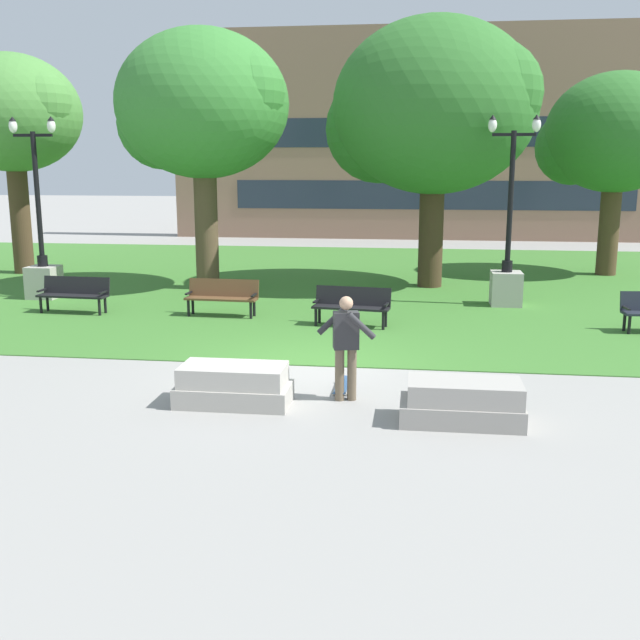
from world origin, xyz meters
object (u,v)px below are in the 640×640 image
at_px(skateboard, 342,387).
at_px(park_bench_near_right, 352,304).
at_px(person_skateboarder, 346,342).
at_px(lamp_post_center, 43,262).
at_px(lamp_post_right, 507,268).
at_px(park_bench_near_left, 74,292).
at_px(concrete_block_center, 234,386).
at_px(concrete_block_left, 463,403).
at_px(park_bench_far_left, 222,295).

xyz_separation_m(skateboard, park_bench_near_right, (-0.29, 5.13, 0.45)).
bearing_deg(park_bench_near_right, person_skateboarder, -85.95).
distance_m(park_bench_near_right, lamp_post_center, 9.30).
bearing_deg(lamp_post_right, park_bench_near_right, -141.42).
bearing_deg(park_bench_near_left, skateboard, -37.88).
xyz_separation_m(person_skateboarder, lamp_post_right, (3.48, 8.66, 0.06)).
distance_m(concrete_block_center, park_bench_near_left, 8.84).
bearing_deg(skateboard, person_skateboarder, -76.70).
height_order(concrete_block_left, lamp_post_right, lamp_post_right).
relative_size(person_skateboarder, lamp_post_right, 0.35).
height_order(concrete_block_center, park_bench_far_left, park_bench_far_left).
height_order(concrete_block_center, concrete_block_left, same).
bearing_deg(park_bench_near_right, concrete_block_center, -102.65).
relative_size(park_bench_near_left, lamp_post_center, 0.37).
bearing_deg(concrete_block_left, lamp_post_center, 141.23).
bearing_deg(park_bench_far_left, park_bench_near_right, -12.84).
relative_size(park_bench_near_right, park_bench_far_left, 1.02).
bearing_deg(park_bench_far_left, concrete_block_left, -52.43).
distance_m(concrete_block_left, lamp_post_center, 14.32).
bearing_deg(lamp_post_center, skateboard, -39.70).
bearing_deg(lamp_post_center, park_bench_near_right, -15.81).
xyz_separation_m(concrete_block_center, concrete_block_left, (3.56, -0.41, 0.00)).
distance_m(park_bench_far_left, lamp_post_center, 5.93).
xyz_separation_m(park_bench_near_left, park_bench_near_right, (7.15, -0.66, 0.00)).
height_order(lamp_post_right, lamp_post_center, lamp_post_center).
relative_size(park_bench_near_left, park_bench_far_left, 1.00).
bearing_deg(concrete_block_center, concrete_block_left, -6.53).
distance_m(concrete_block_center, concrete_block_left, 3.59).
bearing_deg(skateboard, park_bench_far_left, 121.44).
relative_size(person_skateboarder, lamp_post_center, 0.34).
bearing_deg(lamp_post_center, park_bench_near_left, -46.37).
relative_size(person_skateboarder, skateboard, 1.67).
height_order(park_bench_near_left, lamp_post_center, lamp_post_center).
height_order(park_bench_near_right, lamp_post_right, lamp_post_right).
relative_size(person_skateboarder, park_bench_near_left, 0.94).
distance_m(concrete_block_center, park_bench_far_left, 7.05).
bearing_deg(lamp_post_center, park_bench_far_left, -17.53).
xyz_separation_m(person_skateboarder, park_bench_near_left, (-7.55, 6.23, -0.43)).
height_order(park_bench_far_left, lamp_post_center, lamp_post_center).
relative_size(concrete_block_left, person_skateboarder, 1.05).
bearing_deg(park_bench_far_left, skateboard, -58.56).
xyz_separation_m(park_bench_near_right, park_bench_far_left, (-3.31, 0.75, 0.00)).
distance_m(park_bench_near_left, park_bench_far_left, 3.84).
distance_m(concrete_block_center, park_bench_near_right, 6.17).
height_order(concrete_block_center, park_bench_near_right, park_bench_near_right).
bearing_deg(concrete_block_left, park_bench_near_right, 109.00).
bearing_deg(park_bench_far_left, park_bench_near_left, -178.55).
xyz_separation_m(concrete_block_center, park_bench_near_right, (1.35, 6.01, 0.23)).
distance_m(person_skateboarder, park_bench_near_right, 5.60).
relative_size(concrete_block_left, lamp_post_center, 0.36).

